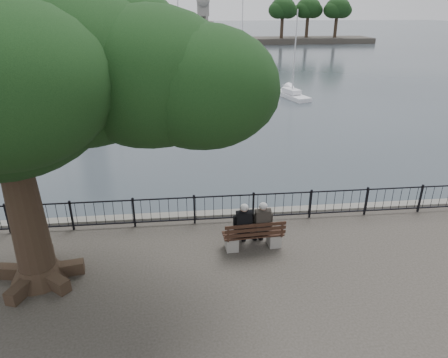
{
  "coord_description": "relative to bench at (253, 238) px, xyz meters",
  "views": [
    {
      "loc": [
        -1.23,
        -9.36,
        6.86
      ],
      "look_at": [
        0.0,
        2.5,
        1.6
      ],
      "focal_mm": 32.0,
      "sensor_mm": 36.0,
      "label": 1
    }
  ],
  "objects": [
    {
      "name": "lion_monument",
      "position": [
        1.28,
        49.09,
        1.0
      ],
      "size": [
        6.33,
        6.33,
        9.25
      ],
      "color": "#64625D",
      "rests_on": "ground"
    },
    {
      "name": "harbor",
      "position": [
        -0.72,
        2.16,
        -0.84
      ],
      "size": [
        260.0,
        260.0,
        1.2
      ],
      "color": "#64625D",
      "rests_on": "ground"
    },
    {
      "name": "railing",
      "position": [
        -0.72,
        1.66,
        0.22
      ],
      "size": [
        22.06,
        0.06,
        1.0
      ],
      "color": "black",
      "rests_on": "ground"
    },
    {
      "name": "person_right",
      "position": [
        0.25,
        0.12,
        0.37
      ],
      "size": [
        0.47,
        0.78,
        1.54
      ],
      "color": "black",
      "rests_on": "ground"
    },
    {
      "name": "sailboat_g",
      "position": [
        4.45,
        33.52,
        -1.05
      ],
      "size": [
        1.89,
        4.77,
        8.56
      ],
      "color": "white",
      "rests_on": "ground"
    },
    {
      "name": "far_shore",
      "position": [
        24.82,
        78.62,
        2.66
      ],
      "size": [
        30.0,
        8.6,
        9.18
      ],
      "color": "#312C25",
      "rests_on": "ground"
    },
    {
      "name": "person_left",
      "position": [
        -0.32,
        0.08,
        0.37
      ],
      "size": [
        0.47,
        0.78,
        1.54
      ],
      "color": "black",
      "rests_on": "ground"
    },
    {
      "name": "sailboat_f",
      "position": [
        -2.07,
        34.14,
        -1.01
      ],
      "size": [
        2.7,
        5.62,
        11.14
      ],
      "color": "white",
      "rests_on": "ground"
    },
    {
      "name": "tree",
      "position": [
        -5.23,
        -0.77,
        5.18
      ],
      "size": [
        10.27,
        7.17,
        8.39
      ],
      "color": "black",
      "rests_on": "ground"
    },
    {
      "name": "sailboat_e",
      "position": [
        -11.05,
        30.41,
        -0.99
      ],
      "size": [
        3.16,
        6.01,
        12.49
      ],
      "color": "white",
      "rests_on": "ground"
    },
    {
      "name": "sailboat_h",
      "position": [
        -8.67,
        38.44,
        -0.97
      ],
      "size": [
        3.9,
        6.39,
        13.5
      ],
      "color": "white",
      "rests_on": "ground"
    },
    {
      "name": "sailboat_b",
      "position": [
        -6.56,
        18.01,
        -1.03
      ],
      "size": [
        1.47,
        5.03,
        10.1
      ],
      "color": "white",
      "rests_on": "ground"
    },
    {
      "name": "sailboat_a",
      "position": [
        -10.72,
        18.25,
        -1.03
      ],
      "size": [
        1.55,
        5.27,
        10.31
      ],
      "color": "white",
      "rests_on": "ground"
    },
    {
      "name": "sailboat_d",
      "position": [
        7.87,
        25.23,
        -1.08
      ],
      "size": [
        2.62,
        4.86,
        7.6
      ],
      "color": "white",
      "rests_on": "ground"
    },
    {
      "name": "bench",
      "position": [
        0.0,
        0.0,
        0.0
      ],
      "size": [
        1.87,
        0.67,
        0.97
      ],
      "color": "gray",
      "rests_on": "ground"
    }
  ]
}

